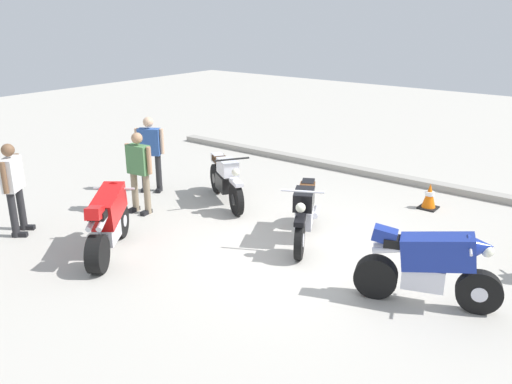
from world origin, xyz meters
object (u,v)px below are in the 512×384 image
(motorcycle_silver_cruiser, at_px, (226,179))
(person_in_white_shirt, at_px, (13,183))
(motorcycle_black_cruiser, at_px, (305,212))
(motorcycle_red_sportbike, at_px, (108,219))
(person_in_green_shirt, at_px, (139,168))
(person_in_blue_shirt, at_px, (150,149))
(traffic_cone, at_px, (429,196))
(motorcycle_blue_sportbike, at_px, (429,265))

(motorcycle_silver_cruiser, xyz_separation_m, person_in_white_shirt, (-1.91, -3.50, 0.43))
(motorcycle_silver_cruiser, distance_m, motorcycle_black_cruiser, 2.41)
(motorcycle_red_sportbike, height_order, person_in_white_shirt, person_in_white_shirt)
(motorcycle_red_sportbike, xyz_separation_m, person_in_green_shirt, (-1.04, 1.57, 0.32))
(person_in_blue_shirt, bearing_deg, traffic_cone, 85.12)
(person_in_green_shirt, bearing_deg, traffic_cone, 121.70)
(person_in_green_shirt, distance_m, traffic_cone, 5.85)
(motorcycle_black_cruiser, bearing_deg, motorcycle_red_sportbike, -70.42)
(motorcycle_silver_cruiser, relative_size, motorcycle_red_sportbike, 1.08)
(traffic_cone, bearing_deg, person_in_blue_shirt, -153.33)
(motorcycle_red_sportbike, bearing_deg, person_in_blue_shirt, -0.77)
(motorcycle_blue_sportbike, height_order, person_in_blue_shirt, person_in_blue_shirt)
(motorcycle_black_cruiser, distance_m, person_in_blue_shirt, 4.17)
(person_in_blue_shirt, bearing_deg, person_in_white_shirt, -33.42)
(motorcycle_blue_sportbike, relative_size, motorcycle_silver_cruiser, 1.05)
(person_in_green_shirt, bearing_deg, person_in_white_shirt, -32.19)
(person_in_white_shirt, bearing_deg, motorcycle_silver_cruiser, 24.24)
(person_in_white_shirt, distance_m, person_in_green_shirt, 2.26)
(motorcycle_red_sportbike, distance_m, traffic_cone, 6.30)
(motorcycle_silver_cruiser, bearing_deg, traffic_cone, 65.58)
(traffic_cone, bearing_deg, motorcycle_blue_sportbike, -70.30)
(person_in_white_shirt, bearing_deg, person_in_blue_shirt, 51.05)
(traffic_cone, bearing_deg, person_in_green_shirt, -140.51)
(traffic_cone, bearing_deg, motorcycle_black_cruiser, -112.23)
(motorcycle_red_sportbike, height_order, motorcycle_black_cruiser, motorcycle_red_sportbike)
(motorcycle_silver_cruiser, bearing_deg, person_in_blue_shirt, -134.18)
(person_in_green_shirt, height_order, traffic_cone, person_in_green_shirt)
(motorcycle_black_cruiser, bearing_deg, person_in_green_shirt, -102.88)
(motorcycle_blue_sportbike, bearing_deg, person_in_blue_shirt, 152.44)
(motorcycle_red_sportbike, height_order, person_in_green_shirt, person_in_green_shirt)
(motorcycle_blue_sportbike, xyz_separation_m, motorcycle_red_sportbike, (-4.76, -1.61, 0.00))
(person_in_blue_shirt, bearing_deg, motorcycle_red_sportbike, 4.22)
(motorcycle_red_sportbike, bearing_deg, traffic_cone, -69.76)
(person_in_white_shirt, relative_size, person_in_green_shirt, 1.03)
(motorcycle_blue_sportbike, xyz_separation_m, person_in_white_shirt, (-6.73, -2.09, 0.35))
(motorcycle_blue_sportbike, height_order, motorcycle_silver_cruiser, motorcycle_blue_sportbike)
(motorcycle_silver_cruiser, distance_m, traffic_cone, 4.17)
(motorcycle_red_sportbike, relative_size, traffic_cone, 3.17)
(person_in_blue_shirt, distance_m, traffic_cone, 5.99)
(motorcycle_red_sportbike, bearing_deg, person_in_green_shirt, -3.08)
(motorcycle_black_cruiser, distance_m, traffic_cone, 3.11)
(motorcycle_silver_cruiser, height_order, person_in_green_shirt, person_in_green_shirt)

